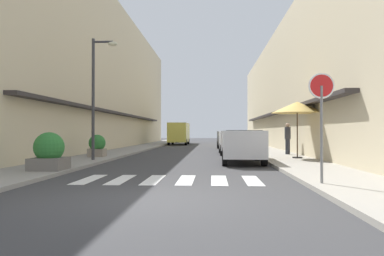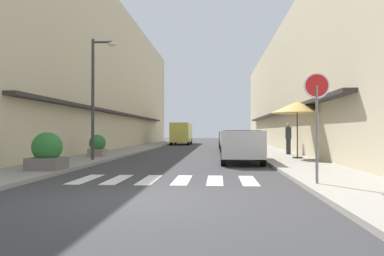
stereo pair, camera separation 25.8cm
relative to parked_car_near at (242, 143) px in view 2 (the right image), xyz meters
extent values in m
plane|color=#38383A|center=(-2.57, 10.94, -0.92)|extent=(109.13, 109.13, 0.00)
cube|color=gray|center=(-7.46, 10.94, -0.86)|extent=(2.55, 69.44, 0.12)
cube|color=#9E998E|center=(2.33, 10.94, -0.86)|extent=(2.55, 69.44, 0.12)
cube|color=beige|center=(-11.24, 12.42, 4.93)|extent=(5.00, 46.64, 11.70)
cube|color=#332D2D|center=(-8.49, 12.42, 1.88)|extent=(0.50, 32.65, 0.16)
cube|color=beige|center=(6.10, 12.42, 3.77)|extent=(5.00, 46.64, 9.38)
cube|color=#332D2D|center=(3.35, 12.42, 1.88)|extent=(0.50, 32.65, 0.16)
cube|color=silver|center=(-4.94, -5.90, -0.92)|extent=(0.45, 2.20, 0.01)
cube|color=silver|center=(-3.99, -5.90, -0.92)|extent=(0.45, 2.20, 0.01)
cube|color=silver|center=(-3.04, -5.90, -0.92)|extent=(0.45, 2.20, 0.01)
cube|color=silver|center=(-2.09, -5.90, -0.92)|extent=(0.45, 2.20, 0.01)
cube|color=silver|center=(-1.14, -5.90, -0.92)|extent=(0.45, 2.20, 0.01)
cube|color=silver|center=(-0.19, -5.90, -0.92)|extent=(0.45, 2.20, 0.01)
cube|color=silver|center=(0.00, 0.04, -0.04)|extent=(1.85, 4.45, 1.13)
cube|color=black|center=(0.00, -0.18, 0.27)|extent=(1.52, 2.51, 0.56)
cylinder|color=black|center=(-0.76, 1.52, -0.60)|extent=(0.23, 0.64, 0.64)
cylinder|color=black|center=(0.83, 1.48, -0.60)|extent=(0.23, 0.64, 0.64)
cylinder|color=black|center=(-0.83, -1.40, -0.60)|extent=(0.23, 0.64, 0.64)
cylinder|color=black|center=(0.76, -1.43, -0.60)|extent=(0.23, 0.64, 0.64)
cube|color=silver|center=(0.00, 6.41, -0.04)|extent=(1.80, 4.46, 1.13)
cube|color=black|center=(0.00, 6.19, 0.27)|extent=(1.50, 2.50, 0.56)
cylinder|color=black|center=(-0.81, 7.87, -0.60)|extent=(0.23, 0.64, 0.64)
cylinder|color=black|center=(0.78, 7.88, -0.60)|extent=(0.23, 0.64, 0.64)
cylinder|color=black|center=(-0.78, 4.94, -0.60)|extent=(0.23, 0.64, 0.64)
cylinder|color=black|center=(0.81, 4.96, -0.60)|extent=(0.23, 0.64, 0.64)
cube|color=black|center=(0.00, 12.94, -0.04)|extent=(1.93, 3.99, 1.13)
cube|color=black|center=(0.00, 12.74, 0.27)|extent=(1.57, 2.26, 0.56)
cylinder|color=black|center=(-0.86, 14.19, -0.60)|extent=(0.25, 0.65, 0.64)
cylinder|color=black|center=(0.73, 14.27, -0.60)|extent=(0.25, 0.65, 0.64)
cylinder|color=black|center=(-0.73, 11.61, -0.60)|extent=(0.25, 0.65, 0.64)
cylinder|color=black|center=(0.86, 11.69, -0.60)|extent=(0.25, 0.65, 0.64)
cube|color=#D8CC4C|center=(-4.99, 23.17, 0.41)|extent=(1.98, 5.41, 2.03)
cube|color=black|center=(-4.99, 22.90, 1.17)|extent=(1.65, 3.03, 0.56)
cylinder|color=black|center=(-5.87, 24.96, -0.60)|extent=(0.22, 0.64, 0.64)
cylinder|color=black|center=(-4.08, 24.95, -0.60)|extent=(0.22, 0.64, 0.64)
cylinder|color=black|center=(-5.89, 21.40, -0.60)|extent=(0.22, 0.64, 0.64)
cylinder|color=black|center=(-4.10, 21.39, -0.60)|extent=(0.22, 0.64, 0.64)
cylinder|color=slate|center=(1.40, -7.14, 0.41)|extent=(0.07, 0.07, 2.43)
cylinder|color=red|center=(1.40, -7.14, 1.63)|extent=(0.64, 0.03, 0.64)
torus|color=white|center=(1.40, -7.14, 1.63)|extent=(0.65, 0.05, 0.65)
cylinder|color=#38383D|center=(-6.80, 0.01, 1.98)|extent=(0.14, 0.14, 5.56)
cylinder|color=#38383D|center=(-6.35, 0.01, 4.61)|extent=(0.90, 0.10, 0.10)
ellipsoid|color=beige|center=(-5.90, 0.01, 4.51)|extent=(0.44, 0.28, 0.20)
cylinder|color=#262626|center=(2.81, 1.69, -0.77)|extent=(0.48, 0.48, 0.06)
cylinder|color=#4C3823|center=(2.81, 1.69, 0.44)|extent=(0.06, 0.06, 2.48)
cone|color=#D8B259|center=(2.81, 1.69, 1.68)|extent=(2.53, 2.53, 0.55)
cube|color=slate|center=(-6.84, -4.40, -0.60)|extent=(1.09, 1.09, 0.41)
sphere|color=#2D7533|center=(-6.84, -4.40, -0.04)|extent=(1.01, 1.01, 1.01)
cube|color=gray|center=(-7.32, 2.22, -0.60)|extent=(0.80, 0.80, 0.40)
sphere|color=#2D7533|center=(-7.32, 2.22, -0.10)|extent=(0.86, 0.86, 0.86)
cylinder|color=#282B33|center=(2.96, 4.74, -0.37)|extent=(0.26, 0.26, 0.87)
cylinder|color=#333338|center=(2.96, 4.74, 0.41)|extent=(0.34, 0.34, 0.69)
sphere|color=tan|center=(2.96, 4.74, 0.87)|extent=(0.23, 0.23, 0.23)
camera|label=1|loc=(-1.32, -16.45, 0.48)|focal=34.26mm
camera|label=2|loc=(-1.07, -16.44, 0.48)|focal=34.26mm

